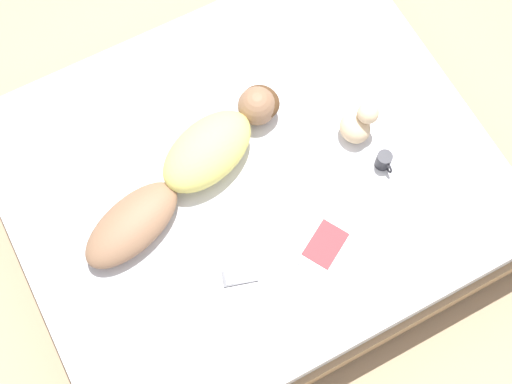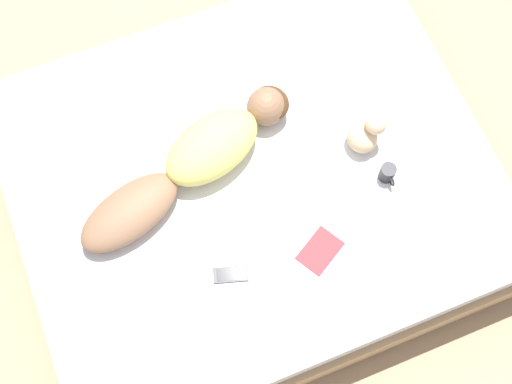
% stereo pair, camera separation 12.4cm
% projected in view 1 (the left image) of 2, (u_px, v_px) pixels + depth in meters
% --- Properties ---
extents(ground_plane, '(12.00, 12.00, 0.00)m').
position_uv_depth(ground_plane, '(249.00, 205.00, 3.87)').
color(ground_plane, '#9E8466').
extents(bed, '(1.96, 2.33, 0.47)m').
position_uv_depth(bed, '(249.00, 190.00, 3.65)').
color(bed, tan).
rests_on(bed, ground_plane).
extents(person, '(0.59, 1.22, 0.21)m').
position_uv_depth(person, '(193.00, 166.00, 3.34)').
color(person, brown).
rests_on(person, bed).
extents(open_magazine, '(0.53, 0.47, 0.01)m').
position_uv_depth(open_magazine, '(306.00, 233.00, 3.32)').
color(open_magazine, white).
rests_on(open_magazine, bed).
extents(coffee_mug, '(0.11, 0.07, 0.09)m').
position_uv_depth(coffee_mug, '(384.00, 161.00, 3.40)').
color(coffee_mug, '#232328').
rests_on(coffee_mug, bed).
extents(cell_phone, '(0.12, 0.17, 0.01)m').
position_uv_depth(cell_phone, '(240.00, 276.00, 3.24)').
color(cell_phone, black).
rests_on(cell_phone, bed).
extents(plush_toy, '(0.16, 0.18, 0.22)m').
position_uv_depth(plush_toy, '(358.00, 124.00, 3.42)').
color(plush_toy, '#D1B289').
rests_on(plush_toy, bed).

